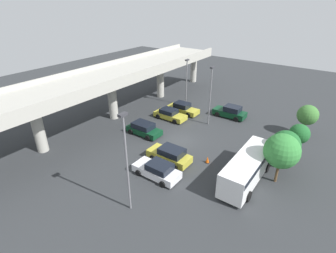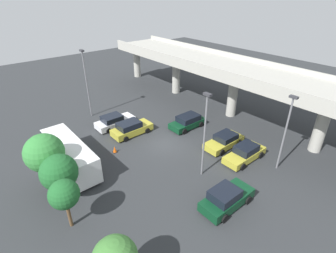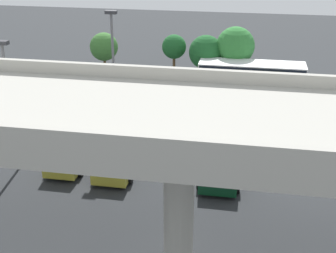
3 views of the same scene
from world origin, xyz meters
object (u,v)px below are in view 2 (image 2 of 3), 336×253
parked_car_4 (245,153)px  tree_front_left (44,153)px  lamp_post_near_aisle (205,130)px  traffic_cone (115,150)px  tree_front_right (64,194)px  parked_car_5 (226,198)px  parked_car_2 (188,122)px  parked_car_0 (114,121)px  lamp_post_by_overpass (86,79)px  parked_car_1 (131,128)px  tree_front_centre (59,172)px  shuttle_bus (69,153)px  parked_car_3 (224,141)px  lamp_post_mid_lot (286,128)px

parked_car_4 → tree_front_left: (-8.29, -15.82, 2.62)m
lamp_post_near_aisle → traffic_cone: size_ratio=11.21×
tree_front_right → traffic_cone: tree_front_right is taller
parked_car_4 → parked_car_5: size_ratio=1.04×
parked_car_2 → tree_front_left: 16.33m
parked_car_0 → lamp_post_by_overpass: 6.36m
parked_car_1 → traffic_cone: (2.06, -3.36, -0.43)m
tree_front_centre → parked_car_2: bearing=99.0°
lamp_post_by_overpass → shuttle_bus: bearing=-34.8°
tree_front_right → traffic_cone: size_ratio=5.70×
parked_car_2 → parked_car_3: parked_car_2 is taller
lamp_post_mid_lot → lamp_post_by_overpass: (-21.63, -8.41, 0.66)m
tree_front_centre → lamp_post_by_overpass: bearing=146.9°
shuttle_bus → lamp_post_near_aisle: (8.63, 8.63, 3.03)m
parked_car_3 → tree_front_centre: tree_front_centre is taller
tree_front_right → parked_car_2: bearing=107.8°
parked_car_1 → parked_car_4: size_ratio=0.98×
parked_car_5 → traffic_cone: bearing=103.3°
lamp_post_by_overpass → tree_front_left: lamp_post_by_overpass is taller
parked_car_2 → shuttle_bus: bearing=-5.5°
parked_car_1 → tree_front_left: tree_front_left is taller
lamp_post_near_aisle → lamp_post_by_overpass: 17.87m
lamp_post_mid_lot → parked_car_1: bearing=-153.6°
tree_front_right → parked_car_0: bearing=138.3°
parked_car_0 → lamp_post_near_aisle: lamp_post_near_aisle is taller
parked_car_2 → parked_car_5: parked_car_5 is taller
parked_car_2 → tree_front_left: tree_front_left is taller
tree_front_left → tree_front_right: 5.24m
parked_car_1 → parked_car_3: 10.52m
parked_car_4 → tree_front_centre: 16.82m
tree_front_centre → traffic_cone: (-3.42, 6.46, -2.43)m
traffic_cone → parked_car_3: bearing=55.6°
shuttle_bus → parked_car_5: bearing=29.9°
parked_car_1 → parked_car_0: bearing=101.0°
parked_car_1 → parked_car_2: size_ratio=1.05×
shuttle_bus → lamp_post_by_overpass: lamp_post_by_overpass is taller
parked_car_3 → traffic_cone: parked_car_3 is taller
parked_car_2 → lamp_post_mid_lot: bearing=94.7°
traffic_cone → lamp_post_near_aisle: bearing=27.7°
parked_car_0 → lamp_post_near_aisle: (13.07, 1.48, 3.90)m
parked_car_3 → shuttle_bus: 15.49m
parked_car_3 → lamp_post_mid_lot: size_ratio=0.64×
parked_car_1 → parked_car_5: parked_car_5 is taller
parked_car_1 → lamp_post_by_overpass: size_ratio=0.55×
shuttle_bus → traffic_cone: bearing=84.0°
parked_car_2 → parked_car_0: bearing=-40.9°
parked_car_0 → shuttle_bus: shuttle_bus is taller
tree_front_left → tree_front_right: (5.21, -0.44, -0.42)m
parked_car_1 → lamp_post_by_overpass: 8.70m
lamp_post_mid_lot → tree_front_centre: bearing=-117.2°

